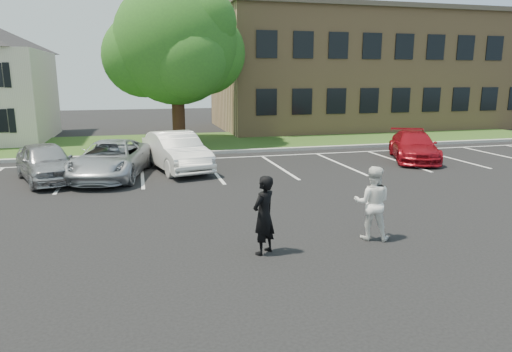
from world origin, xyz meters
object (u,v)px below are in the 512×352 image
at_px(man_white_shirt, 372,203).
at_px(office_building, 366,71).
at_px(tree, 177,46).
at_px(car_silver_west, 46,162).
at_px(car_silver_minivan, 111,159).
at_px(man_black_suit, 264,215).
at_px(car_red_compact, 414,146).
at_px(car_white_sedan, 176,151).

bearing_deg(man_white_shirt, office_building, -90.82).
bearing_deg(tree, car_silver_west, -124.92).
relative_size(office_building, car_silver_minivan, 4.53).
distance_m(man_black_suit, car_silver_minivan, 9.45).
xyz_separation_m(car_silver_west, car_red_compact, (15.36, 0.35, -0.06)).
relative_size(office_building, tree, 2.55).
relative_size(tree, man_black_suit, 5.12).
distance_m(tree, car_silver_west, 10.82).
xyz_separation_m(office_building, car_silver_west, (-20.16, -14.36, -3.46)).
bearing_deg(car_white_sedan, office_building, 27.72).
height_order(man_white_shirt, car_silver_minivan, man_white_shirt).
height_order(man_black_suit, man_white_shirt, man_white_shirt).
xyz_separation_m(car_silver_west, car_silver_minivan, (2.25, 0.05, -0.01)).
bearing_deg(man_white_shirt, man_black_suit, 31.62).
height_order(car_silver_west, car_white_sedan, car_white_sedan).
xyz_separation_m(office_building, man_white_shirt, (-11.68, -22.82, -3.29)).
height_order(office_building, man_white_shirt, office_building).
xyz_separation_m(car_white_sedan, car_red_compact, (10.61, -0.51, -0.12)).
bearing_deg(car_red_compact, office_building, 94.49).
bearing_deg(car_silver_west, car_silver_minivan, -19.60).
bearing_deg(car_silver_minivan, car_silver_west, -166.16).
height_order(man_white_shirt, car_silver_west, man_white_shirt).
xyz_separation_m(man_white_shirt, car_red_compact, (6.88, 8.81, -0.23)).
bearing_deg(office_building, man_white_shirt, -117.11).
bearing_deg(tree, car_red_compact, -38.13).
bearing_deg(man_black_suit, car_silver_west, -95.14).
bearing_deg(car_silver_west, tree, 34.26).
bearing_deg(man_black_suit, tree, -128.08).
xyz_separation_m(tree, man_white_shirt, (2.88, -16.47, -4.48)).
bearing_deg(man_black_suit, office_building, -160.68).
bearing_deg(man_white_shirt, tree, -53.78).
xyz_separation_m(tree, man_black_suit, (0.20, -16.72, -4.49)).
relative_size(car_white_sedan, car_red_compact, 1.05).
height_order(office_building, car_silver_minivan, office_building).
relative_size(man_white_shirt, car_red_compact, 0.39).
bearing_deg(car_silver_minivan, office_building, 51.26).
bearing_deg(man_black_suit, car_red_compact, -175.34).
bearing_deg(car_white_sedan, car_silver_minivan, -175.67).
height_order(car_silver_minivan, car_red_compact, car_silver_minivan).
bearing_deg(office_building, car_silver_west, -144.53).
bearing_deg(man_black_suit, man_white_shirt, 146.56).
distance_m(office_building, car_silver_minivan, 23.19).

